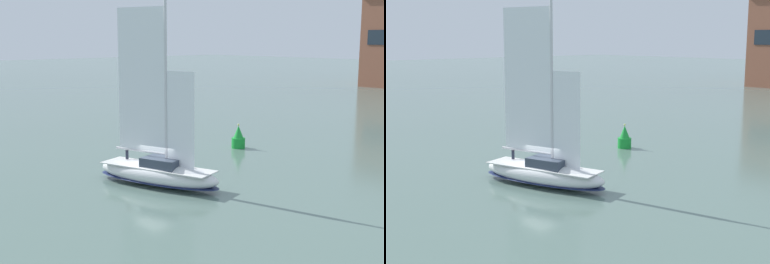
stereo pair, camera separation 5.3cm
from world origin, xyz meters
TOP-DOWN VIEW (x-y plane):
  - ground_plane at (0.00, 0.00)m, footprint 400.00×400.00m
  - sailboat_main at (0.01, 0.00)m, footprint 9.31×4.96m
  - channel_buoy at (-4.58, 12.52)m, footprint 1.16×1.16m

SIDE VIEW (x-z plane):
  - ground_plane at x=0.00m, z-range 0.00..0.00m
  - channel_buoy at x=-4.58m, z-range -0.22..1.88m
  - sailboat_main at x=0.01m, z-range -5.17..7.15m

